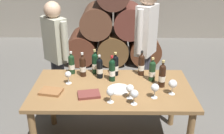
# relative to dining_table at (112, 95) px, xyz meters

# --- Properties ---
(barrel_stack) EXTENTS (1.86, 0.90, 1.69)m
(barrel_stack) POSITION_rel_dining_table_xyz_m (0.00, 2.60, -0.01)
(barrel_stack) COLOR #5A2E1E
(barrel_stack) RESTS_ON ground_plane
(dining_table) EXTENTS (1.70, 0.90, 0.76)m
(dining_table) POSITION_rel_dining_table_xyz_m (0.00, 0.00, 0.00)
(dining_table) COLOR olive
(dining_table) RESTS_ON ground_plane
(wine_bottle_0) EXTENTS (0.07, 0.07, 0.27)m
(wine_bottle_0) POSITION_rel_dining_table_xyz_m (-0.48, 0.35, 0.21)
(wine_bottle_0) COLOR #19381E
(wine_bottle_0) RESTS_ON dining_table
(wine_bottle_1) EXTENTS (0.07, 0.07, 0.28)m
(wine_bottle_1) POSITION_rel_dining_table_xyz_m (-0.14, 0.24, 0.21)
(wine_bottle_1) COLOR black
(wine_bottle_1) RESTS_ON dining_table
(wine_bottle_2) EXTENTS (0.07, 0.07, 0.30)m
(wine_bottle_2) POSITION_rel_dining_table_xyz_m (-0.20, 0.36, 0.22)
(wine_bottle_2) COLOR black
(wine_bottle_2) RESTS_ON dining_table
(wine_bottle_3) EXTENTS (0.07, 0.07, 0.30)m
(wine_bottle_3) POSITION_rel_dining_table_xyz_m (0.34, 0.32, 0.22)
(wine_bottle_3) COLOR black
(wine_bottle_3) RESTS_ON dining_table
(wine_bottle_4) EXTENTS (0.07, 0.07, 0.28)m
(wine_bottle_4) POSITION_rel_dining_table_xyz_m (0.45, 0.17, 0.21)
(wine_bottle_4) COLOR #19381E
(wine_bottle_4) RESTS_ON dining_table
(wine_bottle_5) EXTENTS (0.07, 0.07, 0.28)m
(wine_bottle_5) POSITION_rel_dining_table_xyz_m (0.04, 0.31, 0.21)
(wine_bottle_5) COLOR black
(wine_bottle_5) RESTS_ON dining_table
(wine_bottle_6) EXTENTS (0.07, 0.07, 0.30)m
(wine_bottle_6) POSITION_rel_dining_table_xyz_m (0.00, 0.17, 0.22)
(wine_bottle_6) COLOR black
(wine_bottle_6) RESTS_ON dining_table
(wine_bottle_7) EXTENTS (0.07, 0.07, 0.30)m
(wine_bottle_7) POSITION_rel_dining_table_xyz_m (0.53, 0.03, 0.22)
(wine_bottle_7) COLOR black
(wine_bottle_7) RESTS_ON dining_table
(wine_bottle_8) EXTENTS (0.07, 0.07, 0.29)m
(wine_bottle_8) POSITION_rel_dining_table_xyz_m (-0.34, 0.28, 0.22)
(wine_bottle_8) COLOR black
(wine_bottle_8) RESTS_ON dining_table
(wine_glass_0) EXTENTS (0.09, 0.09, 0.16)m
(wine_glass_0) POSITION_rel_dining_table_xyz_m (0.61, -0.13, 0.20)
(wine_glass_0) COLOR white
(wine_glass_0) RESTS_ON dining_table
(wine_glass_1) EXTENTS (0.08, 0.08, 0.15)m
(wine_glass_1) POSITION_rel_dining_table_xyz_m (0.21, -0.33, 0.20)
(wine_glass_1) COLOR white
(wine_glass_1) RESTS_ON dining_table
(wine_glass_2) EXTENTS (0.08, 0.08, 0.15)m
(wine_glass_2) POSITION_rel_dining_table_xyz_m (0.18, -0.22, 0.20)
(wine_glass_2) COLOR white
(wine_glass_2) RESTS_ON dining_table
(wine_glass_3) EXTENTS (0.08, 0.08, 0.16)m
(wine_glass_3) POSITION_rel_dining_table_xyz_m (0.43, -0.21, 0.20)
(wine_glass_3) COLOR white
(wine_glass_3) RESTS_ON dining_table
(wine_glass_4) EXTENTS (0.07, 0.07, 0.14)m
(wine_glass_4) POSITION_rel_dining_table_xyz_m (-0.48, 0.09, 0.19)
(wine_glass_4) COLOR white
(wine_glass_4) RESTS_ON dining_table
(wine_glass_5) EXTENTS (0.08, 0.08, 0.15)m
(wine_glass_5) POSITION_rel_dining_table_xyz_m (-0.01, -0.30, 0.20)
(wine_glass_5) COLOR white
(wine_glass_5) RESTS_ON dining_table
(tasting_notebook) EXTENTS (0.25, 0.20, 0.03)m
(tasting_notebook) POSITION_rel_dining_table_xyz_m (-0.62, -0.12, 0.11)
(tasting_notebook) COLOR #936038
(tasting_notebook) RESTS_ON dining_table
(leather_ledger) EXTENTS (0.25, 0.20, 0.03)m
(leather_ledger) POSITION_rel_dining_table_xyz_m (-0.23, -0.17, 0.11)
(leather_ledger) COLOR brown
(leather_ledger) RESTS_ON dining_table
(serving_plate) EXTENTS (0.24, 0.24, 0.01)m
(serving_plate) POSITION_rel_dining_table_xyz_m (0.07, -0.05, 0.10)
(serving_plate) COLOR white
(serving_plate) RESTS_ON dining_table
(sommelier_presenting) EXTENTS (0.32, 0.44, 1.72)m
(sommelier_presenting) POSITION_rel_dining_table_xyz_m (0.43, 0.75, 0.37)
(sommelier_presenting) COLOR #383842
(sommelier_presenting) RESTS_ON ground_plane
(taster_seated_left) EXTENTS (0.38, 0.37, 1.54)m
(taster_seated_left) POSITION_rel_dining_table_xyz_m (-0.73, 0.72, 0.25)
(taster_seated_left) COLOR #383842
(taster_seated_left) RESTS_ON ground_plane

